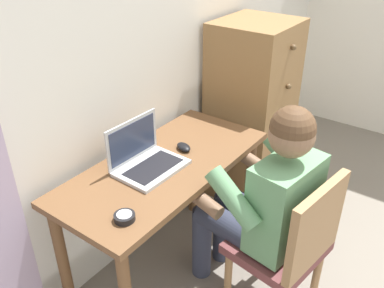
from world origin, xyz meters
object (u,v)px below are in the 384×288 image
object	(u,v)px
person_seated	(262,198)
chair	(290,245)
desk_clock	(125,217)
laptop	(145,158)
desk	(165,183)
dresser	(251,113)
computer_mouse	(184,147)

from	to	relation	value
person_seated	chair	bearing A→B (deg)	-97.34
chair	desk_clock	xyz separation A→B (m)	(-0.55, 0.53, 0.28)
laptop	desk_clock	xyz separation A→B (m)	(-0.36, -0.20, -0.04)
chair	desk	bearing A→B (deg)	99.65
desk	chair	distance (m)	0.70
desk	desk_clock	bearing A→B (deg)	-161.68
dresser	chair	bearing A→B (deg)	-141.07
desk	computer_mouse	world-z (taller)	computer_mouse
chair	laptop	distance (m)	0.82
desk	computer_mouse	distance (m)	0.22
person_seated	computer_mouse	xyz separation A→B (m)	(0.03, 0.50, 0.10)
chair	desk_clock	distance (m)	0.82
dresser	desk_clock	xyz separation A→B (m)	(-1.44, -0.19, 0.13)
chair	desk_clock	bearing A→B (deg)	136.41
desk_clock	chair	bearing A→B (deg)	-43.59
desk	computer_mouse	xyz separation A→B (m)	(0.17, 0.00, 0.14)
computer_mouse	desk_clock	bearing A→B (deg)	-143.80
desk	desk_clock	world-z (taller)	desk_clock
computer_mouse	person_seated	bearing A→B (deg)	-70.92
laptop	computer_mouse	xyz separation A→B (m)	(0.25, -0.05, -0.04)
dresser	computer_mouse	size ratio (longest dim) A/B	12.72
laptop	desk	bearing A→B (deg)	-34.54
desk	laptop	distance (m)	0.20
laptop	computer_mouse	world-z (taller)	laptop
chair	desk_clock	size ratio (longest dim) A/B	9.59
desk	laptop	world-z (taller)	laptop
chair	person_seated	world-z (taller)	person_seated
chair	laptop	bearing A→B (deg)	105.08
laptop	computer_mouse	distance (m)	0.26
person_seated	computer_mouse	distance (m)	0.51
dresser	person_seated	size ratio (longest dim) A/B	1.08
computer_mouse	laptop	bearing A→B (deg)	-169.66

